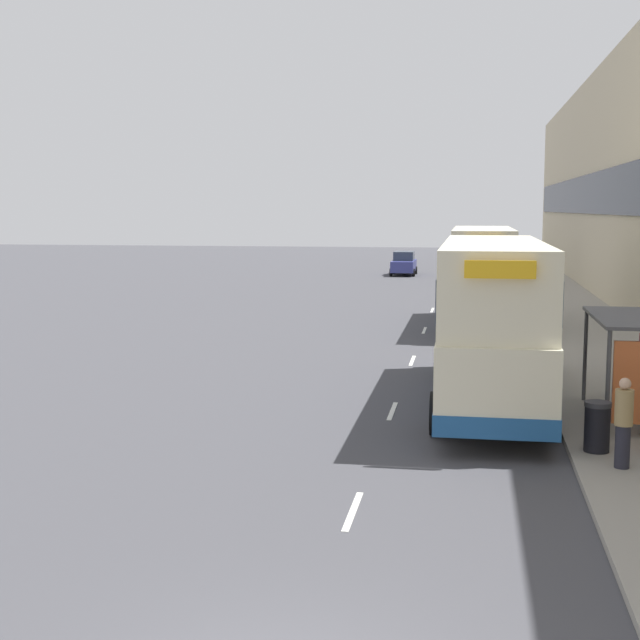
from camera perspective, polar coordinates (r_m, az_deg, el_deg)
pavement at (r=47.75m, az=15.12°, el=0.80°), size 5.00×93.00×0.14m
lane_mark_1 at (r=15.59m, az=2.12°, el=-12.12°), size 0.12×2.00×0.01m
lane_mark_2 at (r=22.94m, az=4.66°, el=-5.83°), size 0.12×2.00×0.01m
lane_mark_3 at (r=30.46m, az=5.93°, el=-2.60°), size 0.12×2.00×0.01m
lane_mark_4 at (r=38.04m, az=6.69°, el=-0.66°), size 0.12×2.00×0.01m
lane_mark_5 at (r=45.66m, az=7.20°, el=0.63°), size 0.12×2.00×0.01m
lane_mark_6 at (r=53.30m, az=7.56°, el=1.56°), size 0.12×2.00×0.01m
lane_mark_7 at (r=60.95m, az=7.84°, el=2.25°), size 0.12×2.00×0.01m
lane_mark_8 at (r=68.60m, az=8.05°, el=2.79°), size 0.12×2.00×0.01m
bus_shelter at (r=22.07m, az=19.63°, el=-1.80°), size 1.60×4.20×2.48m
double_decker_bus_near at (r=23.71m, az=10.95°, el=0.09°), size 2.85×11.25×4.30m
double_decker_bus_ahead at (r=39.40m, az=10.33°, el=2.87°), size 2.85×10.54×4.30m
car_0 at (r=69.52m, az=5.38°, el=3.62°), size 1.92×4.38×1.83m
car_1 at (r=70.10m, az=10.00°, el=3.54°), size 1.90×3.96×1.73m
car_2 at (r=62.22m, az=10.76°, el=3.11°), size 2.05×3.94×1.83m
pedestrian_1 at (r=18.28m, az=18.85°, el=-6.20°), size 0.35×0.35×1.78m
litter_bin at (r=19.41m, az=17.31°, el=-6.52°), size 0.55×0.55×1.05m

